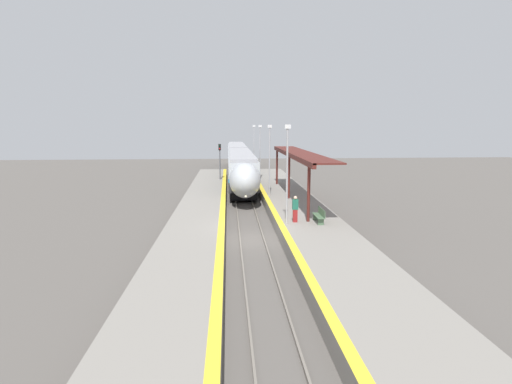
{
  "coord_description": "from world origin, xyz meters",
  "views": [
    {
      "loc": [
        -1.38,
        -23.38,
        6.86
      ],
      "look_at": [
        0.57,
        4.42,
        2.2
      ],
      "focal_mm": 28.0,
      "sensor_mm": 36.0,
      "label": 1
    }
  ],
  "objects_px": {
    "railway_signal": "(220,161)",
    "lamppost_farthest": "(254,145)",
    "platform_bench": "(320,215)",
    "lamppost_mid": "(270,156)",
    "lamppost_near": "(287,169)",
    "person_waiting": "(295,209)",
    "train": "(239,161)",
    "lamppost_far": "(260,149)"
  },
  "relations": [
    {
      "from": "platform_bench",
      "to": "person_waiting",
      "type": "bearing_deg",
      "value": 171.79
    },
    {
      "from": "lamppost_near",
      "to": "railway_signal",
      "type": "bearing_deg",
      "value": 102.03
    },
    {
      "from": "railway_signal",
      "to": "lamppost_far",
      "type": "relative_size",
      "value": 0.8
    },
    {
      "from": "person_waiting",
      "to": "lamppost_farthest",
      "type": "relative_size",
      "value": 0.28
    },
    {
      "from": "lamppost_far",
      "to": "lamppost_farthest",
      "type": "xyz_separation_m",
      "value": [
        0.0,
        10.29,
        0.0
      ]
    },
    {
      "from": "railway_signal",
      "to": "train",
      "type": "bearing_deg",
      "value": 71.27
    },
    {
      "from": "lamppost_far",
      "to": "lamppost_mid",
      "type": "bearing_deg",
      "value": -90.0
    },
    {
      "from": "person_waiting",
      "to": "railway_signal",
      "type": "distance_m",
      "value": 21.25
    },
    {
      "from": "lamppost_farthest",
      "to": "lamppost_near",
      "type": "bearing_deg",
      "value": -90.0
    },
    {
      "from": "lamppost_farthest",
      "to": "train",
      "type": "bearing_deg",
      "value": -125.29
    },
    {
      "from": "railway_signal",
      "to": "lamppost_farthest",
      "type": "distance_m",
      "value": 10.91
    },
    {
      "from": "lamppost_near",
      "to": "lamppost_mid",
      "type": "distance_m",
      "value": 10.29
    },
    {
      "from": "lamppost_near",
      "to": "lamppost_far",
      "type": "distance_m",
      "value": 20.57
    },
    {
      "from": "lamppost_farthest",
      "to": "person_waiting",
      "type": "bearing_deg",
      "value": -88.87
    },
    {
      "from": "platform_bench",
      "to": "person_waiting",
      "type": "relative_size",
      "value": 1.07
    },
    {
      "from": "train",
      "to": "lamppost_mid",
      "type": "xyz_separation_m",
      "value": [
        2.17,
        -17.5,
        2.02
      ]
    },
    {
      "from": "train",
      "to": "lamppost_near",
      "type": "height_order",
      "value": "lamppost_near"
    },
    {
      "from": "platform_bench",
      "to": "lamppost_mid",
      "type": "height_order",
      "value": "lamppost_mid"
    },
    {
      "from": "lamppost_near",
      "to": "lamppost_mid",
      "type": "relative_size",
      "value": 1.0
    },
    {
      "from": "lamppost_far",
      "to": "train",
      "type": "bearing_deg",
      "value": 106.75
    },
    {
      "from": "railway_signal",
      "to": "person_waiting",
      "type": "bearing_deg",
      "value": -76.15
    },
    {
      "from": "platform_bench",
      "to": "lamppost_farthest",
      "type": "bearing_deg",
      "value": 93.96
    },
    {
      "from": "lamppost_near",
      "to": "lamppost_farthest",
      "type": "bearing_deg",
      "value": 90.0
    },
    {
      "from": "lamppost_near",
      "to": "lamppost_far",
      "type": "xyz_separation_m",
      "value": [
        0.0,
        20.57,
        0.0
      ]
    },
    {
      "from": "railway_signal",
      "to": "lamppost_mid",
      "type": "relative_size",
      "value": 0.8
    },
    {
      "from": "person_waiting",
      "to": "railway_signal",
      "type": "relative_size",
      "value": 0.35
    },
    {
      "from": "train",
      "to": "lamppost_farthest",
      "type": "xyz_separation_m",
      "value": [
        2.17,
        3.07,
        2.02
      ]
    },
    {
      "from": "train",
      "to": "railway_signal",
      "type": "relative_size",
      "value": 8.56
    },
    {
      "from": "lamppost_far",
      "to": "person_waiting",
      "type": "bearing_deg",
      "value": -88.29
    },
    {
      "from": "lamppost_farthest",
      "to": "railway_signal",
      "type": "bearing_deg",
      "value": -114.41
    },
    {
      "from": "person_waiting",
      "to": "lamppost_far",
      "type": "height_order",
      "value": "lamppost_far"
    },
    {
      "from": "railway_signal",
      "to": "lamppost_near",
      "type": "xyz_separation_m",
      "value": [
        4.47,
        -21.0,
        1.36
      ]
    },
    {
      "from": "platform_bench",
      "to": "lamppost_far",
      "type": "xyz_separation_m",
      "value": [
        -2.12,
        20.39,
        2.94
      ]
    },
    {
      "from": "lamppost_mid",
      "to": "lamppost_far",
      "type": "bearing_deg",
      "value": 90.0
    },
    {
      "from": "platform_bench",
      "to": "person_waiting",
      "type": "xyz_separation_m",
      "value": [
        -1.52,
        0.22,
        0.38
      ]
    },
    {
      "from": "person_waiting",
      "to": "lamppost_near",
      "type": "bearing_deg",
      "value": -146.22
    },
    {
      "from": "lamppost_mid",
      "to": "lamppost_far",
      "type": "height_order",
      "value": "same"
    },
    {
      "from": "platform_bench",
      "to": "lamppost_near",
      "type": "distance_m",
      "value": 3.64
    },
    {
      "from": "person_waiting",
      "to": "railway_signal",
      "type": "height_order",
      "value": "railway_signal"
    },
    {
      "from": "lamppost_mid",
      "to": "lamppost_farthest",
      "type": "height_order",
      "value": "same"
    },
    {
      "from": "lamppost_mid",
      "to": "lamppost_near",
      "type": "bearing_deg",
      "value": -90.0
    },
    {
      "from": "lamppost_farthest",
      "to": "lamppost_mid",
      "type": "bearing_deg",
      "value": -90.0
    }
  ]
}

